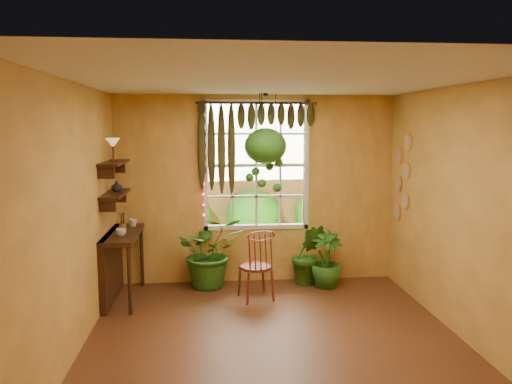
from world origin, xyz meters
TOP-DOWN VIEW (x-y plane):
  - floor at (0.00, 0.00)m, footprint 4.50×4.50m
  - ceiling at (0.00, 0.00)m, footprint 4.50×4.50m
  - wall_back at (0.00, 2.25)m, footprint 4.00×0.00m
  - wall_left at (-2.00, 0.00)m, footprint 0.00×4.50m
  - wall_right at (2.00, 0.00)m, footprint 0.00×4.50m
  - window at (0.00, 2.28)m, footprint 1.52×0.10m
  - valance_vine at (-0.08, 2.16)m, footprint 1.70×0.12m
  - string_lights at (-0.76, 2.19)m, footprint 0.03×0.03m
  - wall_plates at (1.98, 1.79)m, footprint 0.04×0.32m
  - counter_ledge at (-1.91, 1.60)m, footprint 0.40×1.20m
  - shelf_lower at (-1.88, 1.60)m, footprint 0.25×0.90m
  - shelf_upper at (-1.88, 1.60)m, footprint 0.25×0.90m
  - backyard at (0.24, 6.87)m, footprint 14.00×10.00m
  - windsor_chair at (-0.07, 1.44)m, footprint 0.50×0.52m
  - potted_plant_left at (-0.67, 2.02)m, footprint 1.03×0.92m
  - potted_plant_mid at (0.73, 2.00)m, footprint 0.54×0.46m
  - potted_plant_right at (0.95, 1.86)m, footprint 0.54×0.54m
  - hanging_basket at (0.09, 1.88)m, footprint 0.57×0.57m
  - cup_a at (-1.78, 1.37)m, footprint 0.16×0.16m
  - cup_b at (-1.72, 1.96)m, footprint 0.14×0.14m
  - brush_jar at (-1.80, 1.63)m, footprint 0.09×0.09m
  - shelf_vase at (-1.87, 1.70)m, footprint 0.14×0.14m
  - tiffany_lamp at (-1.86, 1.50)m, footprint 0.18×0.18m

SIDE VIEW (x-z plane):
  - floor at x=0.00m, z-range 0.00..0.00m
  - windsor_chair at x=-0.07m, z-range -0.23..0.86m
  - potted_plant_right at x=0.95m, z-range 0.00..0.80m
  - potted_plant_mid at x=0.73m, z-range 0.00..0.88m
  - potted_plant_left at x=-0.67m, z-range 0.00..1.02m
  - counter_ledge at x=-1.91m, z-range 0.10..1.00m
  - cup_a at x=-1.78m, z-range 0.90..1.00m
  - cup_b at x=-1.72m, z-range 0.90..1.00m
  - brush_jar at x=-1.80m, z-range 0.87..1.19m
  - backyard at x=0.24m, z-range -4.72..7.28m
  - wall_back at x=0.00m, z-range -0.65..3.35m
  - wall_left at x=-2.00m, z-range -0.90..3.60m
  - wall_right at x=2.00m, z-range -0.90..3.60m
  - shelf_lower at x=-1.88m, z-range 1.38..1.42m
  - shelf_vase at x=-1.87m, z-range 1.42..1.56m
  - wall_plates at x=1.98m, z-range 1.00..2.10m
  - window at x=0.00m, z-range 0.77..2.63m
  - string_lights at x=-0.76m, z-range 0.98..2.52m
  - shelf_upper at x=-1.88m, z-range 1.78..1.82m
  - hanging_basket at x=0.09m, z-range 1.25..2.59m
  - tiffany_lamp at x=-1.86m, z-range 1.89..2.19m
  - valance_vine at x=-0.08m, z-range 1.73..2.83m
  - ceiling at x=0.00m, z-range 2.70..2.70m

